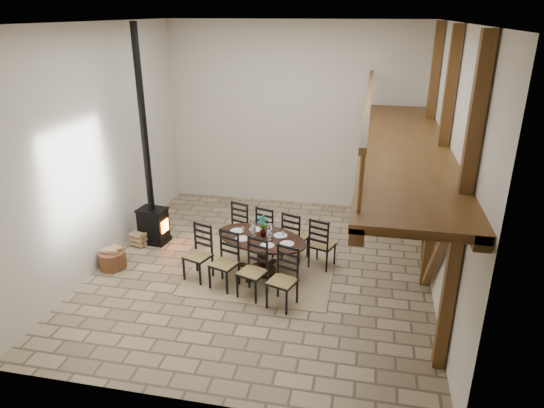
% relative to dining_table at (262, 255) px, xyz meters
% --- Properties ---
extents(ground, '(8.00, 8.00, 0.00)m').
position_rel_dining_table_xyz_m(ground, '(-0.02, 0.21, -0.41)').
color(ground, tan).
rests_on(ground, ground).
extents(room_shell, '(7.02, 8.02, 5.01)m').
position_rel_dining_table_xyz_m(room_shell, '(1.17, 0.21, 2.61)').
color(room_shell, beige).
rests_on(room_shell, ground).
extents(rug, '(3.00, 2.50, 0.02)m').
position_rel_dining_table_xyz_m(rug, '(-0.00, -0.00, -0.40)').
color(rug, tan).
rests_on(rug, ground).
extents(dining_table, '(3.05, 2.90, 1.29)m').
position_rel_dining_table_xyz_m(dining_table, '(0.00, 0.00, 0.00)').
color(dining_table, black).
rests_on(dining_table, ground).
extents(wood_stove, '(0.72, 0.59, 5.00)m').
position_rel_dining_table_xyz_m(wood_stove, '(-2.85, 0.92, 0.72)').
color(wood_stove, black).
rests_on(wood_stove, ground).
extents(log_basket, '(0.57, 0.57, 0.47)m').
position_rel_dining_table_xyz_m(log_basket, '(-3.21, -0.44, -0.20)').
color(log_basket, brown).
rests_on(log_basket, ground).
extents(log_stack, '(0.46, 0.54, 0.35)m').
position_rel_dining_table_xyz_m(log_stack, '(-3.09, 0.73, -0.24)').
color(log_stack, tan).
rests_on(log_stack, ground).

